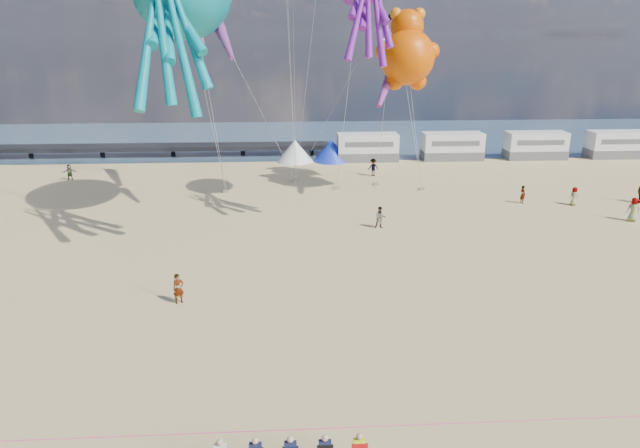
{
  "coord_description": "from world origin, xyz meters",
  "views": [
    {
      "loc": [
        -2.95,
        -21.84,
        13.3
      ],
      "look_at": [
        -1.28,
        6.0,
        4.01
      ],
      "focal_mm": 32.0,
      "sensor_mm": 36.0,
      "label": 1
    }
  ],
  "objects": [
    {
      "name": "tent_white",
      "position": [
        -2.0,
        40.0,
        1.2
      ],
      "size": [
        4.0,
        4.0,
        2.4
      ],
      "primitive_type": "cone",
      "color": "white",
      "rests_on": "ground"
    },
    {
      "name": "beachgoer_0",
      "position": [
        22.83,
        17.31,
        0.91
      ],
      "size": [
        0.74,
        0.58,
        1.81
      ],
      "primitive_type": "imported",
      "rotation": [
        0.0,
        0.0,
        2.9
      ],
      "color": "#7F6659",
      "rests_on": "ground"
    },
    {
      "name": "windsock_left",
      "position": [
        -9.82,
        26.98,
        13.41
      ],
      "size": [
        2.48,
        6.62,
        6.53
      ],
      "primitive_type": null,
      "rotation": [
        0.0,
        0.0,
        0.22
      ],
      "color": "red"
    },
    {
      "name": "motorhome_3",
      "position": [
        34.5,
        40.0,
        1.5
      ],
      "size": [
        6.6,
        2.5,
        3.0
      ],
      "primitive_type": "cube",
      "color": "silver",
      "rests_on": "ground"
    },
    {
      "name": "kite_panda",
      "position": [
        7.02,
        28.72,
        12.11
      ],
      "size": [
        4.75,
        4.54,
        5.95
      ],
      "primitive_type": null,
      "rotation": [
        0.0,
        0.0,
        0.15
      ],
      "color": "white"
    },
    {
      "name": "kite_teddy_orange",
      "position": [
        6.9,
        25.27,
        11.56
      ],
      "size": [
        6.4,
        6.18,
        7.53
      ],
      "primitive_type": null,
      "rotation": [
        0.0,
        0.0,
        0.25
      ],
      "color": "#DB4F01"
    },
    {
      "name": "motorhome_0",
      "position": [
        6.0,
        40.0,
        1.5
      ],
      "size": [
        6.6,
        2.5,
        3.0
      ],
      "primitive_type": "cube",
      "color": "silver",
      "rests_on": "ground"
    },
    {
      "name": "beachgoer_2",
      "position": [
        5.56,
        32.79,
        0.86
      ],
      "size": [
        0.98,
        0.84,
        1.73
      ],
      "primitive_type": "imported",
      "rotation": [
        0.0,
        0.0,
        3.39
      ],
      "color": "#7F6659",
      "rests_on": "ground"
    },
    {
      "name": "beachgoer_3",
      "position": [
        26.27,
        22.04,
        0.9
      ],
      "size": [
        0.87,
        1.27,
        1.8
      ],
      "primitive_type": "imported",
      "rotation": [
        0.0,
        0.0,
        4.52
      ],
      "color": "#7F6659",
      "rests_on": "ground"
    },
    {
      "name": "windsock_right",
      "position": [
        -7.09,
        20.44,
        12.83
      ],
      "size": [
        2.23,
        4.56,
        4.5
      ],
      "primitive_type": null,
      "rotation": [
        0.0,
        0.0,
        0.31
      ],
      "color": "red"
    },
    {
      "name": "sandbag_c",
      "position": [
        9.13,
        27.12,
        0.11
      ],
      "size": [
        0.5,
        0.35,
        0.22
      ],
      "primitive_type": "cube",
      "color": "gray",
      "rests_on": "ground"
    },
    {
      "name": "sandbag_b",
      "position": [
        1.55,
        27.92,
        0.11
      ],
      "size": [
        0.5,
        0.35,
        0.22
      ],
      "primitive_type": "cube",
      "color": "gray",
      "rests_on": "ground"
    },
    {
      "name": "windsock_mid",
      "position": [
        5.24,
        25.06,
        9.33
      ],
      "size": [
        3.12,
        6.17,
        6.21
      ],
      "primitive_type": null,
      "rotation": [
        0.0,
        0.0,
        -0.36
      ],
      "color": "red"
    },
    {
      "name": "beachgoer_4",
      "position": [
        -23.76,
        32.9,
        0.75
      ],
      "size": [
        0.94,
        0.55,
        1.5
      ],
      "primitive_type": "imported",
      "rotation": [
        0.0,
        0.0,
        0.22
      ],
      "color": "#7F6659",
      "rests_on": "ground"
    },
    {
      "name": "motorhome_1",
      "position": [
        15.5,
        40.0,
        1.5
      ],
      "size": [
        6.6,
        2.5,
        3.0
      ],
      "primitive_type": "cube",
      "color": "silver",
      "rests_on": "ground"
    },
    {
      "name": "motorhome_2",
      "position": [
        25.0,
        40.0,
        1.5
      ],
      "size": [
        6.6,
        2.5,
        3.0
      ],
      "primitive_type": "cube",
      "color": "silver",
      "rests_on": "ground"
    },
    {
      "name": "standing_person",
      "position": [
        -8.67,
        5.46,
        0.81
      ],
      "size": [
        0.7,
        0.63,
        1.61
      ],
      "primitive_type": "imported",
      "rotation": [
        0.0,
        0.0,
        0.53
      ],
      "color": "tan",
      "rests_on": "ground"
    },
    {
      "name": "pier",
      "position": [
        -28.0,
        44.0,
        1.0
      ],
      "size": [
        60.0,
        3.0,
        0.5
      ],
      "primitive_type": "cube",
      "color": "black",
      "rests_on": "ground"
    },
    {
      "name": "sandbag_e",
      "position": [
        -2.1,
        30.74,
        0.11
      ],
      "size": [
        0.5,
        0.35,
        0.22
      ],
      "primitive_type": "cube",
      "color": "gray",
      "rests_on": "ground"
    },
    {
      "name": "beachgoer_5",
      "position": [
        16.5,
        22.48,
        0.75
      ],
      "size": [
        0.82,
        1.47,
        1.51
      ],
      "primitive_type": "imported",
      "rotation": [
        0.0,
        0.0,
        1.86
      ],
      "color": "#7F6659",
      "rests_on": "ground"
    },
    {
      "name": "sandbag_d",
      "position": [
        5.34,
        29.13,
        0.11
      ],
      "size": [
        0.5,
        0.35,
        0.22
      ],
      "primitive_type": "cube",
      "color": "gray",
      "rests_on": "ground"
    },
    {
      "name": "tent_blue",
      "position": [
        2.0,
        40.0,
        1.2
      ],
      "size": [
        4.0,
        4.0,
        2.4
      ],
      "primitive_type": "cone",
      "color": "#1933CC",
      "rests_on": "ground"
    },
    {
      "name": "rope_line",
      "position": [
        0.0,
        -5.0,
        0.02
      ],
      "size": [
        34.0,
        0.03,
        0.03
      ],
      "primitive_type": "cylinder",
      "rotation": [
        0.0,
        1.57,
        0.0
      ],
      "color": "#F2338C",
      "rests_on": "ground"
    },
    {
      "name": "water",
      "position": [
        0.0,
        55.0,
        0.02
      ],
      "size": [
        120.0,
        120.0,
        0.0
      ],
      "primitive_type": "plane",
      "color": "#365068",
      "rests_on": "ground"
    },
    {
      "name": "ground",
      "position": [
        0.0,
        0.0,
        0.0
      ],
      "size": [
        120.0,
        120.0,
        0.0
      ],
      "primitive_type": "plane",
      "color": "#DCC07F",
      "rests_on": "ground"
    },
    {
      "name": "beachgoer_1",
      "position": [
        3.71,
        16.79,
        0.81
      ],
      "size": [
        0.81,
        0.54,
        1.61
      ],
      "primitive_type": "imported",
      "rotation": [
        0.0,
        0.0,
        0.04
      ],
      "color": "#7F6659",
      "rests_on": "ground"
    },
    {
      "name": "sandbag_a",
      "position": [
        -8.34,
        27.24,
        0.11
      ],
      "size": [
        0.5,
        0.35,
        0.22
      ],
      "primitive_type": "cube",
      "color": "gray",
      "rests_on": "ground"
    },
    {
      "name": "beachgoer_6",
      "position": [
        20.46,
        21.67,
        0.76
      ],
      "size": [
        0.59,
        0.41,
        1.52
      ],
      "primitive_type": "imported",
      "rotation": [
        0.0,
        0.0,
        3.23
      ],
      "color": "#7F6659",
      "rests_on": "ground"
    }
  ]
}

